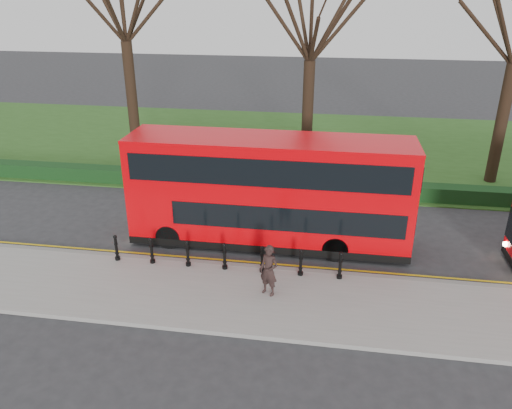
# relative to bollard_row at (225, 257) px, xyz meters

# --- Properties ---
(ground) EXTENTS (120.00, 120.00, 0.00)m
(ground) POSITION_rel_bollard_row_xyz_m (0.22, 1.35, -0.65)
(ground) COLOR #28282B
(ground) RESTS_ON ground
(pavement) EXTENTS (60.00, 4.00, 0.15)m
(pavement) POSITION_rel_bollard_row_xyz_m (0.22, -1.65, -0.58)
(pavement) COLOR gray
(pavement) RESTS_ON ground
(kerb) EXTENTS (60.00, 0.25, 0.16)m
(kerb) POSITION_rel_bollard_row_xyz_m (0.22, 0.35, -0.58)
(kerb) COLOR slate
(kerb) RESTS_ON ground
(grass_verge) EXTENTS (60.00, 18.00, 0.06)m
(grass_verge) POSITION_rel_bollard_row_xyz_m (0.22, 16.35, -0.62)
(grass_verge) COLOR #274D19
(grass_verge) RESTS_ON ground
(hedge) EXTENTS (60.00, 0.90, 0.80)m
(hedge) POSITION_rel_bollard_row_xyz_m (0.22, 8.15, -0.25)
(hedge) COLOR black
(hedge) RESTS_ON ground
(yellow_line_outer) EXTENTS (60.00, 0.10, 0.01)m
(yellow_line_outer) POSITION_rel_bollard_row_xyz_m (0.22, 0.65, -0.64)
(yellow_line_outer) COLOR yellow
(yellow_line_outer) RESTS_ON ground
(yellow_line_inner) EXTENTS (60.00, 0.10, 0.01)m
(yellow_line_inner) POSITION_rel_bollard_row_xyz_m (0.22, 0.85, -0.64)
(yellow_line_inner) COLOR yellow
(yellow_line_inner) RESTS_ON ground
(tree_mid) EXTENTS (7.19, 7.19, 11.24)m
(tree_mid) POSITION_rel_bollard_row_xyz_m (2.22, 11.35, 7.52)
(tree_mid) COLOR black
(tree_mid) RESTS_ON ground
(bollard_row) EXTENTS (8.54, 0.15, 1.00)m
(bollard_row) POSITION_rel_bollard_row_xyz_m (0.00, 0.00, 0.00)
(bollard_row) COLOR black
(bollard_row) RESTS_ON pavement
(bus_lead) EXTENTS (11.14, 2.56, 4.43)m
(bus_lead) POSITION_rel_bollard_row_xyz_m (1.28, 2.62, 1.58)
(bus_lead) COLOR #D50108
(bus_lead) RESTS_ON ground
(pedestrian) EXTENTS (0.78, 0.67, 1.81)m
(pedestrian) POSITION_rel_bollard_row_xyz_m (1.82, -1.37, 0.41)
(pedestrian) COLOR black
(pedestrian) RESTS_ON pavement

